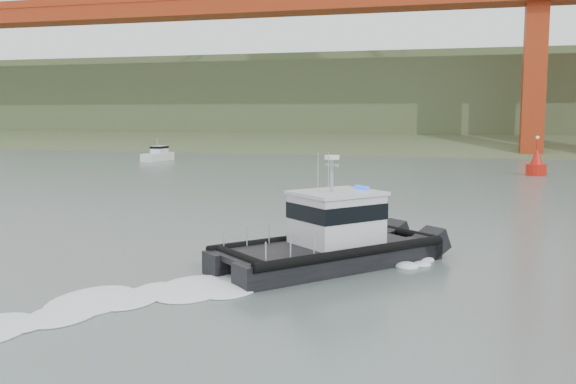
# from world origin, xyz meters

# --- Properties ---
(ground) EXTENTS (400.00, 400.00, 0.00)m
(ground) POSITION_xyz_m (0.00, 0.00, 0.00)
(ground) COLOR #475551
(ground) RESTS_ON ground
(headlands) EXTENTS (500.00, 105.36, 27.12)m
(headlands) POSITION_xyz_m (0.00, 125.50, 7.05)
(headlands) COLOR #3C4D2C
(headlands) RESTS_ON ground
(patrol_boat) EXTENTS (8.81, 9.43, 4.60)m
(patrol_boat) POSITION_xyz_m (4.17, 4.67, 1.15)
(patrol_boat) COLOR black
(patrol_boat) RESTS_ON ground
(motorboat) EXTENTS (2.22, 5.52, 2.97)m
(motorboat) POSITION_xyz_m (-28.93, 54.81, 0.74)
(motorboat) COLOR silver
(motorboat) RESTS_ON ground
(nav_buoy) EXTENTS (1.97, 1.97, 4.11)m
(nav_buoy) POSITION_xyz_m (16.01, 46.93, 1.08)
(nav_buoy) COLOR #B1180C
(nav_buoy) RESTS_ON ground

